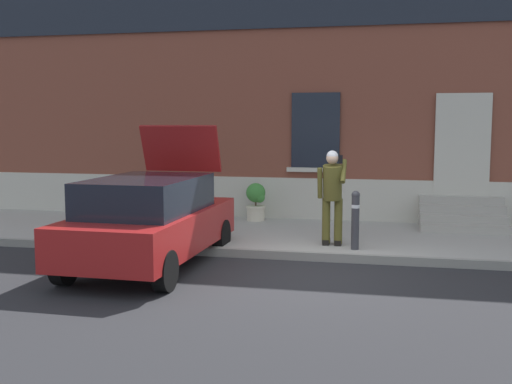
{
  "coord_description": "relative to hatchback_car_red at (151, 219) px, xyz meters",
  "views": [
    {
      "loc": [
        1.43,
        -9.63,
        2.42
      ],
      "look_at": [
        -1.05,
        1.6,
        1.1
      ],
      "focal_mm": 43.77,
      "sensor_mm": 36.0,
      "label": 1
    }
  ],
  "objects": [
    {
      "name": "curb_edge",
      "position": [
        2.47,
        1.01,
        -0.72
      ],
      "size": [
        24.0,
        0.12,
        0.15
      ],
      "primitive_type": "cube",
      "color": "gray",
      "rests_on": "ground"
    },
    {
      "name": "sidewalk",
      "position": [
        2.47,
        2.87,
        -0.72
      ],
      "size": [
        24.0,
        3.6,
        0.15
      ],
      "primitive_type": "cube",
      "color": "#99968E",
      "rests_on": "ground"
    },
    {
      "name": "planter_cream",
      "position": [
        0.87,
        4.18,
        -0.19
      ],
      "size": [
        0.44,
        0.44,
        0.86
      ],
      "color": "beige",
      "rests_on": "sidewalk"
    },
    {
      "name": "person_on_phone",
      "position": [
        2.83,
        1.66,
        0.35
      ],
      "size": [
        0.51,
        0.51,
        1.74
      ],
      "rotation": [
        0.0,
        0.0,
        0.19
      ],
      "color": "#514C1E",
      "rests_on": "sidewalk"
    },
    {
      "name": "building_facade",
      "position": [
        2.47,
        5.36,
        2.93
      ],
      "size": [
        24.0,
        1.52,
        7.5
      ],
      "color": "brown",
      "rests_on": "ground"
    },
    {
      "name": "bollard_near_person",
      "position": [
        3.27,
        1.42,
        -0.09
      ],
      "size": [
        0.15,
        0.15,
        1.04
      ],
      "color": "#333338",
      "rests_on": "sidewalk"
    },
    {
      "name": "entrance_stoop",
      "position": [
        5.35,
        4.19,
        -0.41
      ],
      "size": [
        1.76,
        1.28,
        0.64
      ],
      "color": "#9E998E",
      "rests_on": "sidewalk"
    },
    {
      "name": "ground_plane",
      "position": [
        2.47,
        0.07,
        -0.8
      ],
      "size": [
        80.0,
        80.0,
        0.0
      ],
      "primitive_type": "plane",
      "color": "#232326"
    },
    {
      "name": "planter_terracotta",
      "position": [
        -1.16,
        4.06,
        -0.19
      ],
      "size": [
        0.44,
        0.44,
        0.86
      ],
      "color": "#B25B38",
      "rests_on": "sidewalk"
    },
    {
      "name": "hatchback_car_red",
      "position": [
        0.0,
        0.0,
        0.0
      ],
      "size": [
        1.85,
        4.09,
        2.34
      ],
      "color": "maroon",
      "rests_on": "ground"
    }
  ]
}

